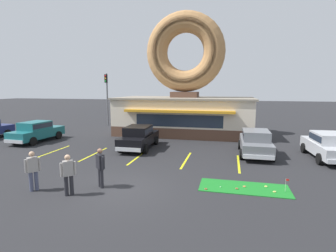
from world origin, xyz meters
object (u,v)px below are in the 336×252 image
car_grey (255,141)px  pedestrian_blue_sweater_man (33,169)px  putting_flag_pin (287,182)px  golf_ball (221,187)px  pedestrian_hooded_kid (68,173)px  traffic_light_pole (107,92)px  car_silver (328,145)px  pedestrian_leather_jacket_man (100,166)px  car_black (139,136)px  trash_bin (264,137)px  car_teal (36,131)px

car_grey → pedestrian_blue_sweater_man: 12.53m
putting_flag_pin → pedestrian_blue_sweater_man: 10.40m
golf_ball → pedestrian_hooded_kid: (-5.82, -2.15, 0.87)m
pedestrian_hooded_kid → traffic_light_pole: traffic_light_pole is taller
car_silver → pedestrian_leather_jacket_man: size_ratio=2.72×
car_black → trash_bin: bearing=24.5°
golf_ball → car_grey: size_ratio=0.01×
car_silver → car_black: 11.90m
car_black → putting_flag_pin: bearing=-35.4°
car_grey → traffic_light_pole: size_ratio=0.79×
car_teal → golf_ball: bearing=-24.3°
pedestrian_blue_sweater_man → car_teal: bearing=129.2°
pedestrian_hooded_kid → car_teal: bearing=135.1°
car_grey → trash_bin: bearing=76.4°
car_teal → pedestrian_hooded_kid: size_ratio=2.82×
pedestrian_blue_sweater_man → trash_bin: pedestrian_blue_sweater_man is taller
car_silver → golf_ball: bearing=-134.6°
golf_ball → pedestrian_leather_jacket_man: (-5.00, -1.09, 0.90)m
car_black → traffic_light_pole: bearing=126.0°
traffic_light_pole → golf_ball: bearing=-50.9°
putting_flag_pin → pedestrian_hooded_kid: 8.77m
car_silver → trash_bin: bearing=127.8°
putting_flag_pin → car_black: (-8.50, 6.04, 0.43)m
car_teal → car_grey: same height
traffic_light_pole → pedestrian_leather_jacket_man: bearing=-64.7°
pedestrian_hooded_kid → trash_bin: size_ratio=1.70×
car_grey → traffic_light_pole: 18.43m
golf_ball → pedestrian_blue_sweater_man: bearing=-164.6°
pedestrian_hooded_kid → trash_bin: bearing=54.7°
golf_ball → pedestrian_blue_sweater_man: 7.85m
putting_flag_pin → car_silver: bearing=60.3°
car_teal → trash_bin: (17.45, 3.60, -0.37)m
car_silver → car_teal: size_ratio=0.99×
car_teal → car_black: (8.69, -0.39, 0.00)m
car_grey → pedestrian_hooded_kid: pedestrian_hooded_kid is taller
golf_ball → car_teal: car_teal is taller
trash_bin → traffic_light_pole: bearing=159.2°
car_grey → traffic_light_pole: (-15.14, 10.12, 2.84)m
pedestrian_leather_jacket_man → trash_bin: 13.76m
pedestrian_hooded_kid → car_silver: bearing=34.9°
car_grey → pedestrian_hooded_kid: size_ratio=2.76×
car_grey → trash_bin: size_ratio=4.68×
putting_flag_pin → pedestrian_hooded_kid: bearing=-164.8°
car_grey → car_black: bearing=180.0°
car_black → car_teal: bearing=177.4°
golf_ball → pedestrian_leather_jacket_man: size_ratio=0.02×
traffic_light_pole → car_black: bearing=-54.0°
golf_ball → car_black: bearing=133.6°
car_silver → traffic_light_pole: size_ratio=0.80×
golf_ball → car_silver: size_ratio=0.01×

